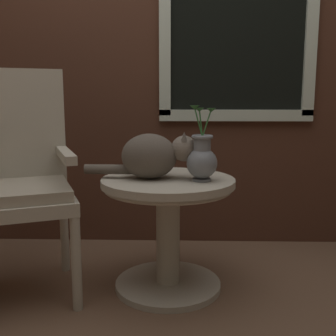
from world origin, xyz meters
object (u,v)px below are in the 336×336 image
at_px(wicker_side_table, 168,215).
at_px(wicker_chair, 14,173).
at_px(cat, 152,156).
at_px(pewter_vase_with_ivy, 202,159).

xyz_separation_m(wicker_side_table, wicker_chair, (-0.72, -0.03, 0.21)).
bearing_deg(cat, wicker_side_table, 2.45).
relative_size(wicker_side_table, pewter_vase_with_ivy, 1.85).
bearing_deg(wicker_chair, pewter_vase_with_ivy, -1.66).
bearing_deg(wicker_chair, wicker_side_table, 2.43).
relative_size(wicker_side_table, wicker_chair, 0.59).
relative_size(wicker_side_table, cat, 1.20).
distance_m(wicker_chair, cat, 0.66).
bearing_deg(wicker_side_table, cat, -177.55).
xyz_separation_m(wicker_chair, pewter_vase_with_ivy, (0.88, -0.03, 0.08)).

